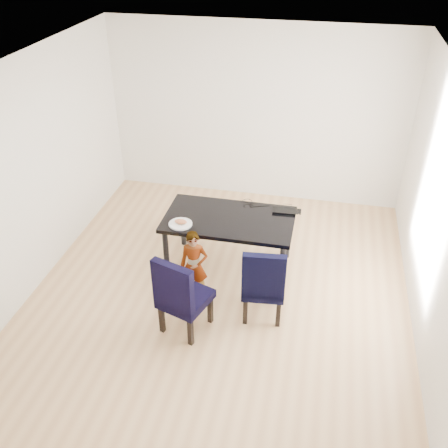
% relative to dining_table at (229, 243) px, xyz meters
% --- Properties ---
extents(floor, '(4.50, 5.00, 0.01)m').
position_rel_dining_table_xyz_m(floor, '(0.00, -0.50, -0.38)').
color(floor, tan).
rests_on(floor, ground).
extents(ceiling, '(4.50, 5.00, 0.01)m').
position_rel_dining_table_xyz_m(ceiling, '(0.00, -0.50, 2.33)').
color(ceiling, white).
rests_on(ceiling, wall_back).
extents(wall_back, '(4.50, 0.01, 2.70)m').
position_rel_dining_table_xyz_m(wall_back, '(0.00, 2.00, 0.98)').
color(wall_back, white).
rests_on(wall_back, ground).
extents(wall_front, '(4.50, 0.01, 2.70)m').
position_rel_dining_table_xyz_m(wall_front, '(0.00, -3.00, 0.98)').
color(wall_front, white).
rests_on(wall_front, ground).
extents(wall_left, '(0.01, 5.00, 2.70)m').
position_rel_dining_table_xyz_m(wall_left, '(-2.25, -0.50, 0.98)').
color(wall_left, silver).
rests_on(wall_left, ground).
extents(wall_right, '(0.01, 5.00, 2.70)m').
position_rel_dining_table_xyz_m(wall_right, '(2.25, -0.50, 0.98)').
color(wall_right, white).
rests_on(wall_right, ground).
extents(dining_table, '(1.60, 0.90, 0.75)m').
position_rel_dining_table_xyz_m(dining_table, '(0.00, 0.00, 0.00)').
color(dining_table, black).
rests_on(dining_table, floor).
extents(chair_left, '(0.61, 0.62, 1.00)m').
position_rel_dining_table_xyz_m(chair_left, '(-0.24, -1.18, 0.12)').
color(chair_left, black).
rests_on(chair_left, floor).
extents(chair_right, '(0.51, 0.53, 0.97)m').
position_rel_dining_table_xyz_m(chair_right, '(0.56, -0.78, 0.11)').
color(chair_right, black).
rests_on(chair_right, floor).
extents(child, '(0.36, 0.26, 0.90)m').
position_rel_dining_table_xyz_m(child, '(-0.28, -0.65, 0.08)').
color(child, orange).
rests_on(child, floor).
extents(plate, '(0.35, 0.35, 0.02)m').
position_rel_dining_table_xyz_m(plate, '(-0.54, -0.27, 0.38)').
color(plate, silver).
rests_on(plate, dining_table).
extents(sandwich, '(0.17, 0.13, 0.06)m').
position_rel_dining_table_xyz_m(sandwich, '(-0.54, -0.28, 0.42)').
color(sandwich, '#B2653F').
rests_on(sandwich, plate).
extents(laptop, '(0.36, 0.24, 0.03)m').
position_rel_dining_table_xyz_m(laptop, '(0.68, 0.34, 0.39)').
color(laptop, black).
rests_on(laptop, dining_table).
extents(cable_tangle, '(0.17, 0.17, 0.01)m').
position_rel_dining_table_xyz_m(cable_tangle, '(0.18, 0.34, 0.38)').
color(cable_tangle, black).
rests_on(cable_tangle, dining_table).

